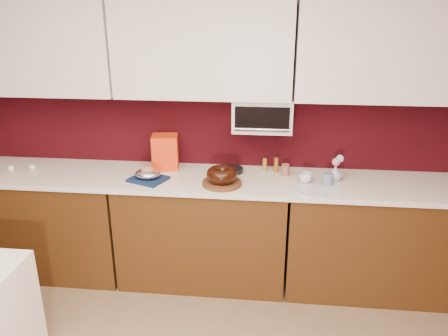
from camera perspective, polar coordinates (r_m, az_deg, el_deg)
wall_back at (r=3.59m, az=-2.19°, el=5.81°), size 4.00×0.02×2.50m
base_cabinet_left at (r=4.01m, az=-22.04°, el=-6.63°), size 1.31×0.58×0.86m
base_cabinet_center at (r=3.60m, az=-2.72°, el=-8.19°), size 1.31×0.58×0.86m
base_cabinet_right at (r=3.66m, az=18.66°, el=-8.84°), size 1.31×0.58×0.86m
countertop at (r=3.41m, az=-2.85°, el=-1.52°), size 4.00×0.62×0.04m
upper_cabinet_left at (r=3.77m, az=-23.90°, el=14.13°), size 1.31×0.33×0.70m
upper_cabinet_center at (r=3.32m, az=-2.75°, el=15.17°), size 1.31×0.33×0.70m
upper_cabinet_right at (r=3.39m, az=20.90°, el=14.02°), size 1.31×0.33×0.70m
toaster_oven at (r=3.38m, az=5.06°, el=7.04°), size 0.45×0.30×0.25m
toaster_oven_door at (r=3.22m, az=4.99°, el=6.40°), size 0.40×0.02×0.18m
toaster_oven_handle at (r=3.23m, az=4.94°, el=5.04°), size 0.42×0.02×0.02m
cake_base at (r=3.25m, az=-0.28°, el=-1.99°), size 0.32×0.32×0.03m
bundt_cake at (r=3.22m, az=-0.28°, el=-0.89°), size 0.31×0.31×0.09m
navy_towel at (r=3.38m, az=-9.88°, el=-1.43°), size 0.33×0.30×0.02m
foil_ham_nest at (r=3.37m, az=-9.92°, el=-0.72°), size 0.25×0.23×0.07m
roasted_ham at (r=3.36m, az=-9.95°, el=-0.32°), size 0.13×0.12×0.07m
pandoro_box at (r=3.58m, az=-7.67°, el=2.10°), size 0.23×0.22×0.28m
dark_pan at (r=3.50m, az=0.92°, el=-0.24°), size 0.22×0.22×0.03m
coffee_mug at (r=3.33m, az=10.61°, el=-1.13°), size 0.12×0.12×0.09m
blue_jar at (r=3.33m, az=13.38°, el=-1.40°), size 0.09×0.09×0.09m
flower_vase at (r=3.42m, az=14.32°, el=-0.53°), size 0.11×0.11×0.13m
flower_pink at (r=3.39m, az=14.43°, el=0.76°), size 0.06×0.06×0.06m
flower_blue at (r=3.41m, az=14.92°, el=1.20°), size 0.06×0.06×0.06m
china_plate at (r=3.20m, az=11.33°, el=-2.90°), size 0.32×0.32×0.01m
amber_bottle at (r=3.54m, az=5.35°, el=0.48°), size 0.04×0.04×0.10m
paper_cup at (r=3.45m, az=8.03°, el=-0.25°), size 0.07×0.07×0.09m
egg_left at (r=3.91m, az=-26.06°, el=-0.05°), size 0.07×0.06×0.04m
egg_right at (r=3.87m, az=-23.75°, el=0.12°), size 0.07×0.06×0.05m
amber_bottle_tall at (r=3.50m, az=6.83°, el=0.37°), size 0.04×0.04×0.12m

